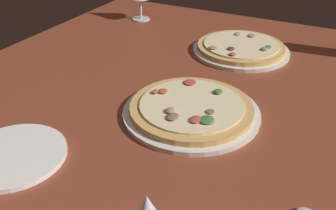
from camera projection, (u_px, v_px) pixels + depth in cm
name	position (u px, v px, depth cm)	size (l,w,h in cm)	color
dining_table	(144.00, 129.00, 77.43)	(150.00, 110.00, 4.00)	brown
pizza_main	(191.00, 109.00, 77.90)	(28.40, 28.40, 3.36)	silver
pizza_side	(241.00, 48.00, 105.96)	(26.88, 26.88, 3.33)	silver
side_plate	(13.00, 155.00, 66.20)	(18.54, 18.54, 0.90)	white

